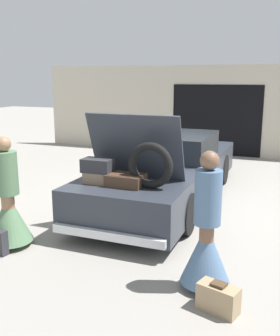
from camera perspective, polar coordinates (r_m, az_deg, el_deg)
name	(u,v)px	position (r m, az deg, el deg)	size (l,w,h in m)	color
ground_plane	(166,199)	(8.04, 3.87, -4.55)	(40.00, 40.00, 0.00)	gray
garage_wall_back	(217,111)	(12.70, 11.09, 8.15)	(12.00, 0.14, 2.80)	beige
car	(167,171)	(7.87, 3.92, -0.38)	(1.85, 5.47, 1.89)	#2D333D
person_left	(8,208)	(6.02, -18.56, -5.57)	(0.65, 0.65, 1.62)	#997051
person_right	(206,241)	(4.66, 9.60, -10.42)	(0.59, 0.59, 1.64)	brown
suitcase_beside_right_person	(218,298)	(4.44, 11.27, -18.05)	(0.47, 0.33, 0.33)	#9E8460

